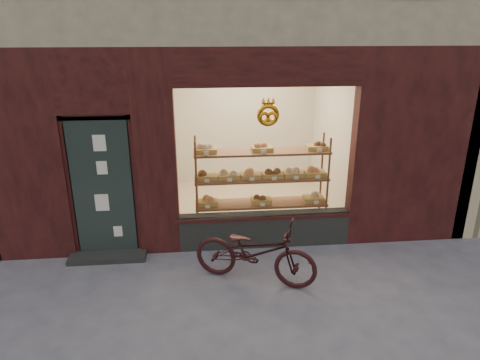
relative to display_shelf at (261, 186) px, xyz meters
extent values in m
plane|color=#51505D|center=(-0.45, -2.55, -0.86)|extent=(90.00, 90.00, 0.00)
cube|color=black|center=(0.00, -0.42, -0.59)|extent=(2.70, 0.25, 0.55)
cube|color=#24302E|center=(-2.45, -0.49, 0.24)|extent=(0.90, 0.04, 2.15)
cube|color=black|center=(-2.45, -0.65, -0.82)|extent=(1.15, 0.35, 0.08)
torus|color=orange|center=(0.00, -0.53, 1.29)|extent=(0.33, 0.07, 0.33)
cube|color=brown|center=(0.00, 0.00, -0.81)|extent=(2.20, 0.45, 0.04)
cube|color=brown|center=(0.00, 0.00, -0.31)|extent=(2.20, 0.45, 0.03)
cube|color=brown|center=(0.00, 0.00, 0.14)|extent=(2.20, 0.45, 0.04)
cube|color=brown|center=(0.00, 0.00, 0.59)|extent=(2.20, 0.45, 0.04)
cylinder|color=brown|center=(-1.07, -0.19, -0.01)|extent=(0.04, 0.04, 1.70)
cylinder|color=brown|center=(1.07, -0.19, -0.01)|extent=(0.04, 0.04, 1.70)
cylinder|color=brown|center=(-1.07, 0.20, -0.01)|extent=(0.04, 0.04, 1.70)
cylinder|color=brown|center=(1.07, 0.20, -0.01)|extent=(0.04, 0.04, 1.70)
cube|color=#A67748|center=(-0.90, 0.00, -0.26)|extent=(0.34, 0.24, 0.07)
sphere|color=#C17543|center=(-0.90, 0.00, -0.17)|extent=(0.11, 0.11, 0.11)
cube|color=beige|center=(-0.90, -0.18, -0.26)|extent=(0.07, 0.01, 0.05)
cube|color=#A67748|center=(0.00, 0.00, -0.26)|extent=(0.34, 0.24, 0.07)
sphere|color=brown|center=(0.00, 0.00, -0.17)|extent=(0.11, 0.11, 0.11)
cube|color=beige|center=(0.00, -0.18, -0.26)|extent=(0.07, 0.01, 0.05)
cube|color=#A67748|center=(0.90, 0.00, -0.26)|extent=(0.34, 0.24, 0.07)
sphere|color=tan|center=(0.90, 0.00, -0.17)|extent=(0.11, 0.11, 0.11)
cube|color=beige|center=(0.90, -0.18, -0.26)|extent=(0.08, 0.01, 0.05)
cube|color=#A67748|center=(-0.90, 0.00, 0.19)|extent=(0.34, 0.24, 0.07)
sphere|color=brown|center=(-0.90, 0.00, 0.28)|extent=(0.11, 0.11, 0.11)
cube|color=beige|center=(-0.90, -0.18, 0.19)|extent=(0.07, 0.01, 0.06)
cube|color=#A67748|center=(-0.54, 0.00, 0.19)|extent=(0.34, 0.24, 0.07)
sphere|color=tan|center=(-0.54, 0.00, 0.28)|extent=(0.11, 0.11, 0.11)
cube|color=beige|center=(-0.54, -0.18, 0.19)|extent=(0.08, 0.01, 0.06)
cube|color=#A67748|center=(-0.18, 0.00, 0.19)|extent=(0.34, 0.24, 0.07)
sphere|color=#C17543|center=(-0.18, 0.00, 0.28)|extent=(0.11, 0.11, 0.11)
cube|color=beige|center=(-0.18, -0.18, 0.19)|extent=(0.07, 0.01, 0.06)
cube|color=#A67748|center=(0.18, 0.00, 0.19)|extent=(0.34, 0.24, 0.07)
sphere|color=brown|center=(0.18, 0.00, 0.28)|extent=(0.11, 0.11, 0.11)
cube|color=beige|center=(0.18, -0.18, 0.19)|extent=(0.07, 0.01, 0.06)
cube|color=#A67748|center=(0.54, 0.00, 0.19)|extent=(0.34, 0.24, 0.07)
sphere|color=tan|center=(0.54, 0.00, 0.28)|extent=(0.11, 0.11, 0.11)
cube|color=beige|center=(0.54, -0.18, 0.19)|extent=(0.08, 0.01, 0.06)
cube|color=#A67748|center=(0.90, 0.00, 0.19)|extent=(0.34, 0.24, 0.07)
sphere|color=#C17543|center=(0.90, 0.00, 0.28)|extent=(0.11, 0.11, 0.11)
cube|color=beige|center=(0.90, -0.18, 0.19)|extent=(0.08, 0.01, 0.06)
cube|color=#A67748|center=(-0.90, 0.00, 0.64)|extent=(0.34, 0.24, 0.07)
sphere|color=tan|center=(-0.90, 0.00, 0.73)|extent=(0.11, 0.11, 0.11)
cube|color=beige|center=(-0.90, -0.18, 0.64)|extent=(0.07, 0.01, 0.06)
cube|color=#A67748|center=(0.00, 0.00, 0.64)|extent=(0.34, 0.24, 0.07)
sphere|color=#C17543|center=(0.00, 0.00, 0.73)|extent=(0.11, 0.11, 0.11)
cube|color=beige|center=(0.00, -0.18, 0.64)|extent=(0.07, 0.01, 0.06)
cube|color=#A67748|center=(0.90, 0.00, 0.64)|extent=(0.34, 0.24, 0.07)
sphere|color=brown|center=(0.90, 0.00, 0.73)|extent=(0.11, 0.11, 0.11)
cube|color=beige|center=(0.90, -0.18, 0.64)|extent=(0.08, 0.01, 0.06)
imported|color=black|center=(-0.29, -1.45, -0.41)|extent=(1.82, 1.22, 0.90)
camera|label=1|loc=(-1.01, -6.58, 2.49)|focal=32.00mm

